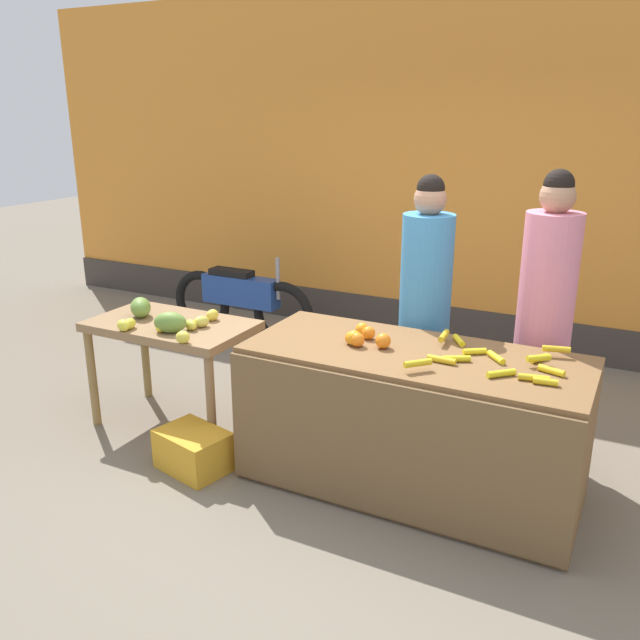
# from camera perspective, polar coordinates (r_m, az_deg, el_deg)

# --- Properties ---
(ground_plane) EXTENTS (24.00, 24.00, 0.00)m
(ground_plane) POSITION_cam_1_polar(r_m,az_deg,el_deg) (4.37, 1.85, -12.45)
(ground_plane) COLOR #756B5B
(market_wall_back) EXTENTS (9.87, 0.23, 3.29)m
(market_wall_back) POSITION_cam_1_polar(r_m,az_deg,el_deg) (6.39, 12.86, 12.11)
(market_wall_back) COLOR orange
(market_wall_back) RESTS_ON ground
(fruit_stall_counter) EXTENTS (1.97, 0.85, 0.86)m
(fruit_stall_counter) POSITION_cam_1_polar(r_m,az_deg,el_deg) (4.00, 7.86, -8.62)
(fruit_stall_counter) COLOR brown
(fruit_stall_counter) RESTS_ON ground
(side_table_wooden) EXTENTS (1.14, 0.65, 0.78)m
(side_table_wooden) POSITION_cam_1_polar(r_m,az_deg,el_deg) (4.75, -12.66, -1.36)
(side_table_wooden) COLOR olive
(side_table_wooden) RESTS_ON ground
(banana_bunch_pile) EXTENTS (0.78, 0.68, 0.07)m
(banana_bunch_pile) POSITION_cam_1_polar(r_m,az_deg,el_deg) (3.75, 14.78, -3.28)
(banana_bunch_pile) COLOR gold
(banana_bunch_pile) RESTS_ON fruit_stall_counter
(orange_pile) EXTENTS (0.29, 0.28, 0.09)m
(orange_pile) POSITION_cam_1_polar(r_m,az_deg,el_deg) (3.93, 3.79, -1.46)
(orange_pile) COLOR orange
(orange_pile) RESTS_ON fruit_stall_counter
(mango_papaya_pile) EXTENTS (0.79, 0.56, 0.14)m
(mango_papaya_pile) POSITION_cam_1_polar(r_m,az_deg,el_deg) (4.62, -13.61, 0.17)
(mango_papaya_pile) COLOR yellow
(mango_papaya_pile) RESTS_ON side_table_wooden
(vendor_woman_blue_shirt) EXTENTS (0.34, 0.34, 1.81)m
(vendor_woman_blue_shirt) POSITION_cam_1_polar(r_m,az_deg,el_deg) (4.47, 9.01, 0.82)
(vendor_woman_blue_shirt) COLOR #33333D
(vendor_woman_blue_shirt) RESTS_ON ground
(vendor_woman_pink_shirt) EXTENTS (0.34, 0.34, 1.87)m
(vendor_woman_pink_shirt) POSITION_cam_1_polar(r_m,az_deg,el_deg) (4.32, 18.76, -0.06)
(vendor_woman_pink_shirt) COLOR #33333D
(vendor_woman_pink_shirt) RESTS_ON ground
(parked_motorcycle) EXTENTS (1.60, 0.18, 0.88)m
(parked_motorcycle) POSITION_cam_1_polar(r_m,az_deg,el_deg) (6.51, -6.84, 1.66)
(parked_motorcycle) COLOR black
(parked_motorcycle) RESTS_ON ground
(produce_crate) EXTENTS (0.50, 0.41, 0.26)m
(produce_crate) POSITION_cam_1_polar(r_m,az_deg,el_deg) (4.35, -10.86, -10.98)
(produce_crate) COLOR gold
(produce_crate) RESTS_ON ground
(produce_sack) EXTENTS (0.34, 0.39, 0.48)m
(produce_sack) POSITION_cam_1_polar(r_m,az_deg,el_deg) (5.14, 0.79, -4.63)
(produce_sack) COLOR tan
(produce_sack) RESTS_ON ground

